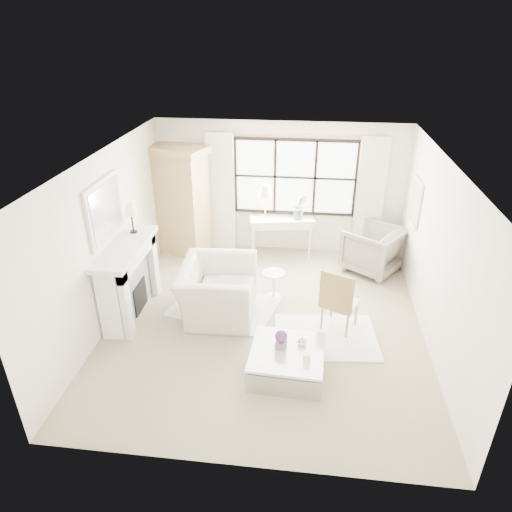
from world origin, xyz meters
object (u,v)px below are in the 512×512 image
object	(u,v)px
coffee_table	(287,362)
armoire	(181,200)
console_table	(281,236)
club_armchair	(217,290)

from	to	relation	value
coffee_table	armoire	bearing A→B (deg)	126.94
console_table	club_armchair	xyz separation A→B (m)	(-0.90, -2.36, 0.04)
armoire	console_table	bearing A→B (deg)	23.78
club_armchair	coffee_table	size ratio (longest dim) A/B	1.30
armoire	coffee_table	size ratio (longest dim) A/B	2.13
armoire	club_armchair	xyz separation A→B (m)	(1.16, -2.23, -0.70)
club_armchair	coffee_table	bearing A→B (deg)	-138.75
armoire	coffee_table	distance (m)	4.39
console_table	coffee_table	size ratio (longest dim) A/B	1.29
console_table	coffee_table	bearing A→B (deg)	-94.30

